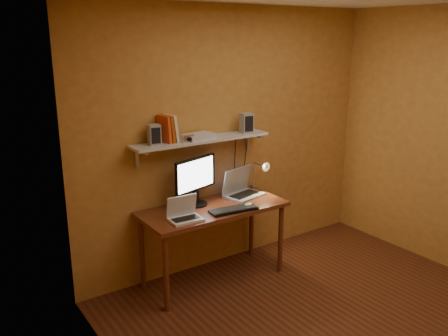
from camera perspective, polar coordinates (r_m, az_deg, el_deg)
room at (r=3.65m, az=15.52°, el=-0.90°), size 3.44×3.24×2.64m
desk at (r=4.50m, az=-1.27°, el=-5.72°), size 1.40×0.60×0.75m
wall_shelf at (r=4.46m, az=-2.69°, el=3.38°), size 1.40×0.25×0.21m
monitor at (r=4.45m, az=-3.43°, el=-1.29°), size 0.50×0.27×0.46m
laptop at (r=4.77m, az=2.03°, el=-2.45°), size 0.42×0.35×0.28m
netbook at (r=4.17m, az=-4.85°, el=-5.44°), size 0.29×0.21×0.21m
keyboard at (r=4.37m, az=1.17°, el=-5.05°), size 0.47×0.21×0.02m
mouse at (r=4.47m, az=2.93°, el=-4.47°), size 0.11×0.09×0.04m
desk_lamp at (r=4.87m, az=4.42°, el=-0.44°), size 0.09×0.23×0.38m
speaker_left at (r=4.22m, az=-8.38°, el=4.00°), size 0.11×0.11×0.18m
speaker_right at (r=4.70m, az=2.71°, el=5.44°), size 0.12×0.12×0.20m
books at (r=4.29m, az=-6.81°, el=4.72°), size 0.16×0.18×0.25m
shelf_camera at (r=4.29m, az=-4.33°, el=3.53°), size 0.11×0.05×0.07m
router at (r=4.43m, az=-3.06°, el=3.83°), size 0.31×0.22×0.05m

